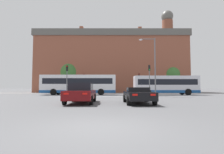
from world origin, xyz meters
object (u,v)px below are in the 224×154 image
Objects in this scene: traffic_light_near_right at (149,75)px; traffic_light_far_right at (139,80)px; bus_crossing_lead at (79,84)px; street_lamp_junction at (152,61)px; bus_crossing_trailing at (165,85)px; pedestrian_waiting at (159,89)px; car_roadster_right at (138,95)px; pedestrian_walking_east at (115,89)px; pedestrian_walking_west at (147,88)px; traffic_light_far_left at (84,80)px; traffic_light_near_left at (67,75)px; car_saloon_left at (81,93)px.

traffic_light_far_right is (0.50, 12.67, -0.09)m from traffic_light_near_right.
street_lamp_junction reaches higher than bus_crossing_lead.
traffic_light_far_right is (11.19, 8.68, 1.11)m from bus_crossing_lead.
bus_crossing_lead is 1.17× the size of bus_crossing_trailing.
traffic_light_near_right is 14.16m from pedestrian_waiting.
car_roadster_right is 2.58× the size of pedestrian_walking_east.
street_lamp_junction is (3.55, 10.49, 4.19)m from car_roadster_right.
bus_crossing_lead is (-7.36, 15.50, 1.09)m from car_roadster_right.
pedestrian_walking_west is (12.79, 8.73, -0.68)m from bus_crossing_lead.
pedestrian_walking_west is (-1.35, 8.73, -0.60)m from bus_crossing_trailing.
pedestrian_walking_east is at bearing 144.98° from bus_crossing_lead.
pedestrian_waiting is (1.49, 9.14, -0.68)m from bus_crossing_trailing.
bus_crossing_trailing is 9.25m from traffic_light_far_right.
traffic_light_far_left is 17.52m from street_lamp_junction.
bus_crossing_lead is 1.50× the size of street_lamp_junction.
traffic_light_near_left is at bearing 177.98° from traffic_light_near_right.
car_saloon_left is 2.92× the size of pedestrian_walking_east.
traffic_light_near_left is at bearing 74.38° from pedestrian_walking_west.
bus_crossing_trailing is 6.08× the size of pedestrian_walking_east.
street_lamp_junction is at bearing -6.88° from traffic_light_near_left.
traffic_light_near_left is (-0.55, -11.70, 0.18)m from traffic_light_far_left.
bus_crossing_trailing is at bearing 131.54° from pedestrian_walking_west.
pedestrian_walking_west is at bearing 66.24° from car_saloon_left.
pedestrian_walking_east is at bearing 3.52° from traffic_light_far_left.
pedestrian_waiting is 0.98× the size of pedestrian_walking_east.
pedestrian_walking_east is (-9.65, -0.61, 0.02)m from pedestrian_waiting.
bus_crossing_trailing is at bearing 52.15° from car_saloon_left.
traffic_light_near_left is 21.05m from pedestrian_waiting.
bus_crossing_trailing is at bearing -29.06° from traffic_light_far_left.
traffic_light_far_right is 4.84m from pedestrian_waiting.
pedestrian_walking_east is at bearing 81.43° from car_saloon_left.
car_saloon_left is 4.31m from car_roadster_right.
pedestrian_walking_east is at bearing 55.42° from pedestrian_waiting.
street_lamp_junction is 14.37m from pedestrian_walking_west.
bus_crossing_trailing is (11.07, 15.07, 0.87)m from car_saloon_left.
traffic_light_near_right is (11.19, -12.11, 0.19)m from traffic_light_far_left.
traffic_light_far_left is (-7.85, 23.63, 2.11)m from car_roadster_right.
pedestrian_walking_east is at bearing 91.99° from car_roadster_right.
pedestrian_waiting is at bearing 120.32° from bus_crossing_lead.
pedestrian_walking_west is (1.89, 13.74, -3.77)m from street_lamp_junction.
pedestrian_waiting is at bearing 69.38° from traffic_light_near_right.
traffic_light_far_right is 2.56× the size of pedestrian_waiting.
car_roadster_right is 0.54× the size of street_lamp_junction.
traffic_light_near_left is 14.12m from pedestrian_walking_east.
traffic_light_far_right is 5.54m from pedestrian_walking_east.
car_roadster_right is 0.99× the size of traffic_light_near_left.
bus_crossing_lead is 8.21m from traffic_light_far_left.
traffic_light_near_left is 2.64× the size of pedestrian_waiting.
car_roadster_right is (4.29, -0.43, -0.14)m from car_saloon_left.
pedestrian_waiting is at bearing 170.75° from bus_crossing_trailing.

